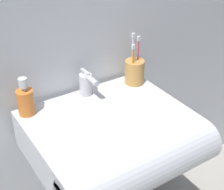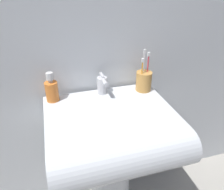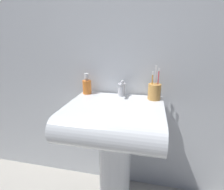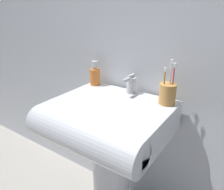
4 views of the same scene
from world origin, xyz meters
name	(u,v)px [view 1 (image 1 of 4)]	position (x,y,z in m)	size (l,w,h in m)	color
sink_basin	(116,141)	(0.00, -0.06, 0.70)	(0.58, 0.52, 0.15)	white
faucet	(87,83)	(0.01, 0.17, 0.83)	(0.05, 0.12, 0.11)	silver
toothbrush_cup	(134,71)	(0.23, 0.15, 0.84)	(0.08, 0.08, 0.22)	#D19347
soap_bottle	(26,101)	(-0.24, 0.18, 0.84)	(0.06, 0.06, 0.15)	orange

